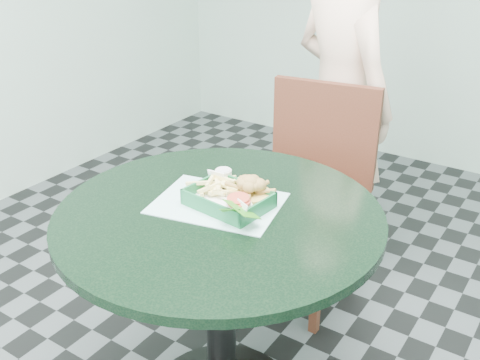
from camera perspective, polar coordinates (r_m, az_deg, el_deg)
The scene contains 9 objects.
cafe_table at distance 1.77m, azimuth -2.04°, elevation -8.55°, with size 0.98×0.98×0.75m.
dining_chair at distance 2.44m, azimuth 7.12°, elevation 0.18°, with size 0.47×0.47×0.93m.
diner_person at distance 2.58m, azimuth 10.22°, elevation 8.75°, with size 0.61×0.40×1.69m, color beige.
placemat at distance 1.72m, azimuth -2.26°, elevation -2.94°, with size 0.38×0.28×0.00m, color #A6DBD9.
food_basket at distance 1.70m, azimuth -1.16°, elevation -2.78°, with size 0.24×0.17×0.05m.
crab_sandwich at distance 1.71m, azimuth 0.91°, elevation -1.32°, with size 0.13×0.13×0.08m.
fries_pile at distance 1.76m, azimuth -2.41°, elevation -0.87°, with size 0.12×0.13×0.05m, color #FCE789, non-canonical shape.
sauce_ramekin at distance 1.80m, azimuth -2.14°, elevation 0.06°, with size 0.05×0.05×0.03m.
garnish_cup at distance 1.62m, azimuth 0.18°, elevation -3.28°, with size 0.12×0.12×0.05m.
Camera 1 is at (0.86, -1.18, 1.58)m, focal length 42.00 mm.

